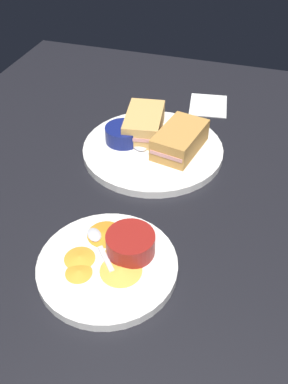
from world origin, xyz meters
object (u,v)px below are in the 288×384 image
sandwich_half_near (180,140)px  spoon_by_dark_ramekin (144,150)px  plate_sandwich_main (153,150)px  ramekin_dark_sauce (123,134)px  spoon_by_gravy_ramekin (97,240)px  sandwich_half_far (144,123)px  ramekin_light_gravy (131,243)px  plate_chips_companion (108,266)px

sandwich_half_near → spoon_by_dark_ramekin: sandwich_half_near is taller
plate_sandwich_main → ramekin_dark_sauce: size_ratio=3.81×
spoon_by_gravy_ramekin → plate_sandwich_main: bearing=177.9°
spoon_by_dark_ramekin → sandwich_half_far: bearing=-162.1°
plate_sandwich_main → spoon_by_dark_ramekin: (2.14, -1.21, 1.16)cm
sandwich_half_far → sandwich_half_near: bearing=66.7°
spoon_by_dark_ramekin → spoon_by_gravy_ramekin: bearing=0.3°
ramekin_dark_sauce → spoon_by_dark_ramekin: size_ratio=0.80×
spoon_by_dark_ramekin → ramekin_light_gravy: ramekin_light_gravy is taller
plate_chips_companion → spoon_by_gravy_ramekin: 4.87cm
sandwich_half_near → sandwich_half_far: (-3.84, -8.92, 0.00)cm
plate_sandwich_main → ramekin_dark_sauce: 7.13cm
sandwich_half_far → spoon_by_dark_ramekin: bearing=17.9°
spoon_by_dark_ramekin → ramekin_dark_sauce: bearing=-113.9°
ramekin_dark_sauce → ramekin_light_gravy: bearing=21.5°
ramekin_light_gravy → spoon_by_gravy_ramekin: ramekin_light_gravy is taller
plate_sandwich_main → spoon_by_gravy_ramekin: (28.58, -1.07, 1.16)cm
ramekin_dark_sauce → spoon_by_dark_ramekin: bearing=66.1°
sandwich_half_near → ramekin_light_gravy: (29.49, -0.76, -0.50)cm
plate_chips_companion → ramekin_light_gravy: (-3.29, 2.74, 2.70)cm
ramekin_dark_sauce → ramekin_light_gravy: 31.27cm
ramekin_light_gravy → spoon_by_dark_ramekin: bearing=-167.3°
sandwich_half_near → spoon_by_dark_ramekin: 7.61cm
plate_chips_companion → sandwich_half_near: bearing=173.9°
plate_sandwich_main → spoon_by_gravy_ramekin: 28.63cm
plate_chips_companion → ramekin_light_gravy: bearing=140.2°
sandwich_half_far → spoon_by_dark_ramekin: 7.26cm
sandwich_half_far → spoon_by_gravy_ramekin: 33.22cm
ramekin_dark_sauce → plate_chips_companion: (32.39, 8.70, -2.60)cm
sandwich_half_far → spoon_by_dark_ramekin: size_ratio=1.47×
spoon_by_gravy_ramekin → sandwich_half_near: bearing=167.2°
plate_sandwich_main → sandwich_half_far: size_ratio=2.08×
sandwich_half_far → ramekin_dark_sauce: 5.39cm
spoon_by_dark_ramekin → plate_chips_companion: size_ratio=0.44×
plate_sandwich_main → sandwich_half_far: bearing=-143.3°
sandwich_half_near → spoon_by_gravy_ramekin: 30.05cm
sandwich_half_near → spoon_by_dark_ramekin: size_ratio=1.50×
ramekin_light_gravy → ramekin_dark_sauce: bearing=-158.5°
sandwich_half_far → spoon_by_gravy_ramekin: bearing=4.0°
ramekin_dark_sauce → spoon_by_dark_ramekin: ramekin_dark_sauce is taller
sandwich_half_far → ramekin_light_gravy: bearing=13.8°
ramekin_dark_sauce → plate_chips_companion: ramekin_dark_sauce is taller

